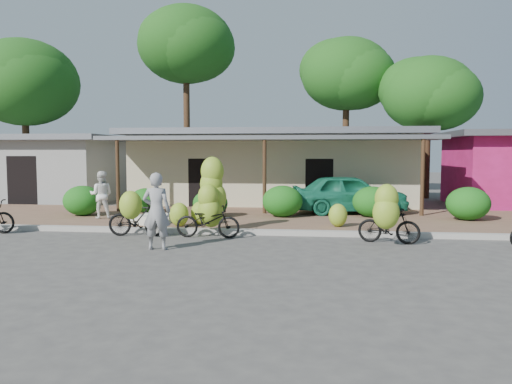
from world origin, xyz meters
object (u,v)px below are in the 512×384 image
(bike_left, at_px, (136,215))
(sack_near, at_px, (157,218))
(tree_far_center, at_px, (183,44))
(tree_near_right, at_px, (424,92))
(bike_right, at_px, (388,217))
(sack_far, at_px, (142,220))
(tree_center_right, at_px, (343,73))
(tree_back_left, at_px, (22,81))
(vendor, at_px, (157,211))
(bike_center, at_px, (210,205))
(bystander, at_px, (101,195))
(teal_van, at_px, (349,194))

(bike_left, distance_m, sack_near, 2.00)
(tree_far_center, xyz_separation_m, tree_near_right, (13.00, -1.50, -3.08))
(bike_right, xyz_separation_m, sack_far, (-7.16, 1.99, -0.45))
(tree_near_right, xyz_separation_m, sack_far, (-10.79, -11.83, -5.18))
(bike_right, bearing_deg, tree_center_right, 15.87)
(tree_back_left, relative_size, vendor, 4.44)
(sack_near, xyz_separation_m, sack_far, (-0.35, -0.39, -0.01))
(tree_near_right, height_order, bike_center, tree_near_right)
(bike_center, height_order, bike_right, bike_center)
(tree_center_right, xyz_separation_m, bike_right, (0.37, -15.82, -6.09))
(tree_center_right, height_order, sack_near, tree_center_right)
(vendor, distance_m, bystander, 5.66)
(tree_far_center, xyz_separation_m, vendor, (3.76, -16.59, -7.59))
(tree_back_left, height_order, bike_center, tree_back_left)
(tree_near_right, relative_size, sack_near, 8.51)
(bike_right, xyz_separation_m, teal_van, (-0.60, 5.67, 0.13))
(tree_far_center, distance_m, sack_near, 15.56)
(tree_back_left, relative_size, sack_near, 9.78)
(bystander, bearing_deg, teal_van, -174.15)
(sack_near, relative_size, sack_far, 1.13)
(tree_back_left, distance_m, sack_near, 15.65)
(tree_back_left, bearing_deg, tree_near_right, 4.08)
(tree_back_left, bearing_deg, tree_far_center, 20.55)
(tree_back_left, xyz_separation_m, tree_center_right, (17.00, 3.50, 0.66))
(bike_left, distance_m, bike_right, 6.78)
(tree_far_center, xyz_separation_m, sack_far, (2.21, -13.33, -8.26))
(tree_near_right, height_order, sack_far, tree_near_right)
(tree_center_right, relative_size, bike_right, 5.32)
(bike_left, distance_m, sack_far, 1.67)
(bike_right, bearing_deg, bike_left, 101.03)
(bike_right, bearing_deg, bike_center, 94.53)
(tree_center_right, bearing_deg, bike_center, -106.30)
(tree_near_right, relative_size, sack_far, 9.65)
(tree_far_center, relative_size, tree_center_right, 1.22)
(tree_center_right, bearing_deg, vendor, -107.06)
(tree_far_center, distance_m, bike_left, 17.08)
(tree_back_left, xyz_separation_m, bike_center, (12.62, -11.48, -5.26))
(bike_center, xyz_separation_m, sack_near, (-2.05, 1.54, -0.61))
(tree_near_right, distance_m, teal_van, 10.27)
(teal_van, bearing_deg, tree_near_right, -36.63)
(tree_center_right, relative_size, vendor, 4.66)
(tree_near_right, bearing_deg, sack_far, -132.37)
(vendor, bearing_deg, sack_far, -67.17)
(tree_center_right, height_order, bike_left, tree_center_right)
(bike_center, relative_size, vendor, 1.19)
(bike_left, height_order, teal_van, teal_van)
(tree_back_left, xyz_separation_m, vendor, (11.76, -13.59, -5.21))
(tree_back_left, xyz_separation_m, bystander, (8.34, -9.08, -5.22))
(tree_near_right, xyz_separation_m, bike_right, (-3.63, -13.82, -4.73))
(vendor, bearing_deg, sack_near, -74.46)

